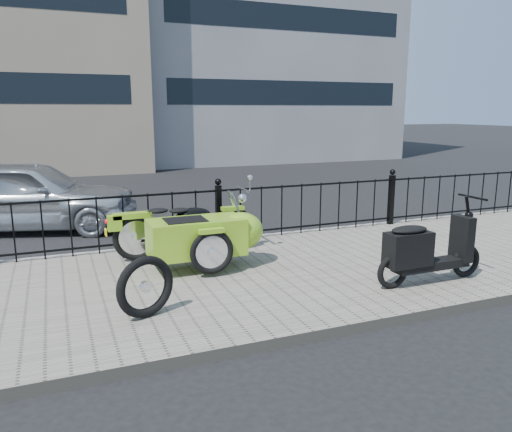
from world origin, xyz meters
name	(u,v)px	position (x,y,z in m)	size (l,w,h in m)	color
ground	(247,271)	(0.00, 0.00, 0.00)	(120.00, 120.00, 0.00)	black
sidewalk	(260,277)	(0.00, -0.50, 0.06)	(30.00, 3.80, 0.12)	slate
curb	(217,243)	(0.00, 1.44, 0.06)	(30.00, 0.10, 0.12)	gray
iron_fence	(219,214)	(0.00, 1.30, 0.59)	(14.11, 0.11, 1.08)	black
motorcycle_sidecar	(206,233)	(-0.58, 0.11, 0.59)	(2.28, 1.48, 0.98)	black
scooter	(425,251)	(1.78, -1.67, 0.55)	(1.63, 0.47, 1.10)	black
spare_tire	(145,287)	(-1.70, -1.40, 0.46)	(0.68, 0.68, 0.10)	black
sedan_car	(29,195)	(-2.99, 3.96, 0.69)	(1.63, 4.05, 1.38)	silver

